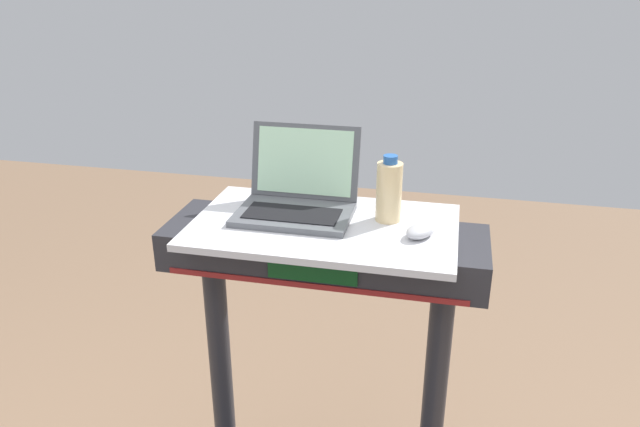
% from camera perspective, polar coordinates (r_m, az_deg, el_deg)
% --- Properties ---
extents(desk_board, '(0.73, 0.44, 0.02)m').
position_cam_1_polar(desk_board, '(1.68, 0.38, -1.24)').
color(desk_board, silver).
rests_on(desk_board, treadmill_base).
extents(laptop, '(0.32, 0.28, 0.23)m').
position_cam_1_polar(laptop, '(1.74, -2.12, 1.61)').
color(laptop, '#515459').
rests_on(laptop, desk_board).
extents(computer_mouse, '(0.10, 0.12, 0.03)m').
position_cam_1_polar(computer_mouse, '(1.61, 9.41, -1.61)').
color(computer_mouse, '#B2B2B7').
rests_on(computer_mouse, desk_board).
extents(water_bottle, '(0.07, 0.07, 0.19)m').
position_cam_1_polar(water_bottle, '(1.68, 6.50, 2.13)').
color(water_bottle, beige).
rests_on(water_bottle, desk_board).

